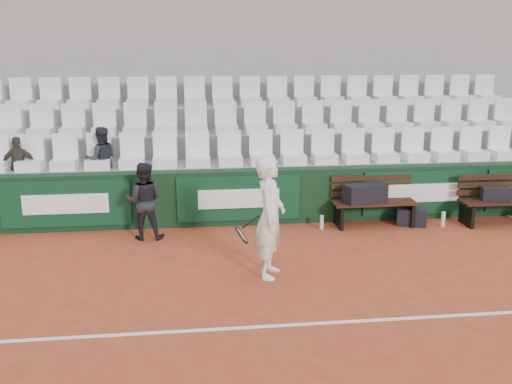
# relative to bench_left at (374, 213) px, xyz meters

# --- Properties ---
(ground) EXTENTS (80.00, 80.00, 0.00)m
(ground) POSITION_rel_bench_left_xyz_m (-2.23, -3.57, -0.23)
(ground) COLOR #AC4426
(ground) RESTS_ON ground
(court_baseline) EXTENTS (18.00, 0.06, 0.01)m
(court_baseline) POSITION_rel_bench_left_xyz_m (-2.23, -3.57, -0.22)
(court_baseline) COLOR white
(court_baseline) RESTS_ON ground
(back_barrier) EXTENTS (18.00, 0.34, 1.00)m
(back_barrier) POSITION_rel_bench_left_xyz_m (-2.16, 0.42, 0.28)
(back_barrier) COLOR black
(back_barrier) RESTS_ON ground
(grandstand_tier_front) EXTENTS (18.00, 0.95, 1.00)m
(grandstand_tier_front) POSITION_rel_bench_left_xyz_m (-2.23, 1.05, 0.28)
(grandstand_tier_front) COLOR gray
(grandstand_tier_front) RESTS_ON ground
(grandstand_tier_mid) EXTENTS (18.00, 0.95, 1.45)m
(grandstand_tier_mid) POSITION_rel_bench_left_xyz_m (-2.23, 2.00, 0.50)
(grandstand_tier_mid) COLOR gray
(grandstand_tier_mid) RESTS_ON ground
(grandstand_tier_back) EXTENTS (18.00, 0.95, 1.90)m
(grandstand_tier_back) POSITION_rel_bench_left_xyz_m (-2.23, 2.95, 0.72)
(grandstand_tier_back) COLOR #989895
(grandstand_tier_back) RESTS_ON ground
(grandstand_rear_wall) EXTENTS (18.00, 0.30, 4.40)m
(grandstand_rear_wall) POSITION_rel_bench_left_xyz_m (-2.23, 3.58, 1.98)
(grandstand_rear_wall) COLOR #959592
(grandstand_rear_wall) RESTS_ON ground
(seat_row_front) EXTENTS (11.90, 0.44, 0.63)m
(seat_row_front) POSITION_rel_bench_left_xyz_m (-2.23, 0.88, 1.09)
(seat_row_front) COLOR white
(seat_row_front) RESTS_ON grandstand_tier_front
(seat_row_mid) EXTENTS (11.90, 0.44, 0.63)m
(seat_row_mid) POSITION_rel_bench_left_xyz_m (-2.23, 1.83, 1.54)
(seat_row_mid) COLOR silver
(seat_row_mid) RESTS_ON grandstand_tier_mid
(seat_row_back) EXTENTS (11.90, 0.44, 0.63)m
(seat_row_back) POSITION_rel_bench_left_xyz_m (-2.23, 2.78, 1.99)
(seat_row_back) COLOR silver
(seat_row_back) RESTS_ON grandstand_tier_back
(bench_left) EXTENTS (1.50, 0.56, 0.45)m
(bench_left) POSITION_rel_bench_left_xyz_m (0.00, 0.00, 0.00)
(bench_left) COLOR #371B10
(bench_left) RESTS_ON ground
(bench_right) EXTENTS (1.50, 0.56, 0.45)m
(bench_right) POSITION_rel_bench_left_xyz_m (2.33, -0.19, 0.00)
(bench_right) COLOR black
(bench_right) RESTS_ON ground
(sports_bag_left) EXTENTS (0.82, 0.52, 0.33)m
(sports_bag_left) POSITION_rel_bench_left_xyz_m (-0.18, -0.01, 0.39)
(sports_bag_left) COLOR black
(sports_bag_left) RESTS_ON bench_left
(sports_bag_right) EXTENTS (0.54, 0.33, 0.23)m
(sports_bag_right) POSITION_rel_bench_left_xyz_m (2.21, -0.16, 0.34)
(sports_bag_right) COLOR black
(sports_bag_right) RESTS_ON bench_right
(sports_bag_ground) EXTENTS (0.59, 0.47, 0.31)m
(sports_bag_ground) POSITION_rel_bench_left_xyz_m (0.69, -0.05, -0.07)
(sports_bag_ground) COLOR black
(sports_bag_ground) RESTS_ON ground
(water_bottle_near) EXTENTS (0.07, 0.07, 0.25)m
(water_bottle_near) POSITION_rel_bench_left_xyz_m (-0.98, -0.09, -0.10)
(water_bottle_near) COLOR silver
(water_bottle_near) RESTS_ON ground
(water_bottle_far) EXTENTS (0.08, 0.08, 0.27)m
(water_bottle_far) POSITION_rel_bench_left_xyz_m (1.23, -0.21, -0.09)
(water_bottle_far) COLOR silver
(water_bottle_far) RESTS_ON ground
(tennis_player) EXTENTS (0.78, 0.72, 1.72)m
(tennis_player) POSITION_rel_bench_left_xyz_m (-2.20, -2.06, 0.64)
(tennis_player) COLOR white
(tennis_player) RESTS_ON ground
(ball_kid) EXTENTS (0.67, 0.54, 1.31)m
(ball_kid) POSITION_rel_bench_left_xyz_m (-4.06, -0.22, 0.43)
(ball_kid) COLOR black
(ball_kid) RESTS_ON ground
(spectator_b) EXTENTS (0.64, 0.33, 1.05)m
(spectator_b) POSITION_rel_bench_left_xyz_m (-6.33, 0.93, 1.30)
(spectator_b) COLOR #36302B
(spectator_b) RESTS_ON grandstand_tier_front
(spectator_c) EXTENTS (0.67, 0.57, 1.20)m
(spectator_c) POSITION_rel_bench_left_xyz_m (-4.87, 0.93, 1.38)
(spectator_c) COLOR #212631
(spectator_c) RESTS_ON grandstand_tier_front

